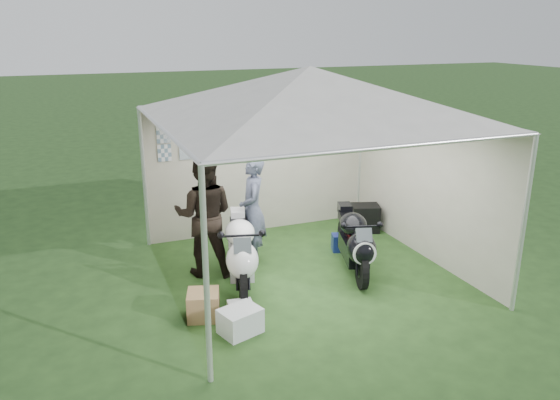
{
  "coord_description": "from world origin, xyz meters",
  "views": [
    {
      "loc": [
        -3.12,
        -6.73,
        3.48
      ],
      "look_at": [
        -0.29,
        0.35,
        1.07
      ],
      "focal_mm": 35.0,
      "sensor_mm": 36.0,
      "label": 1
    }
  ],
  "objects_px": {
    "motorcycle_black": "(355,241)",
    "paddock_stand": "(343,242)",
    "equipment_box": "(365,218)",
    "crate_1": "(203,305)",
    "motorcycle_white": "(241,251)",
    "crate_0": "(240,321)",
    "canopy_tent": "(308,98)",
    "person_dark_jacket": "(204,215)",
    "person_blue_jacket": "(253,210)",
    "crate_2": "(241,311)"
  },
  "relations": [
    {
      "from": "equipment_box",
      "to": "crate_0",
      "type": "bearing_deg",
      "value": -141.9
    },
    {
      "from": "person_dark_jacket",
      "to": "crate_0",
      "type": "bearing_deg",
      "value": 111.31
    },
    {
      "from": "motorcycle_white",
      "to": "paddock_stand",
      "type": "xyz_separation_m",
      "value": [
        1.94,
        0.59,
        -0.39
      ]
    },
    {
      "from": "motorcycle_black",
      "to": "paddock_stand",
      "type": "relative_size",
      "value": 4.81
    },
    {
      "from": "paddock_stand",
      "to": "motorcycle_black",
      "type": "bearing_deg",
      "value": -107.39
    },
    {
      "from": "canopy_tent",
      "to": "person_blue_jacket",
      "type": "relative_size",
      "value": 3.36
    },
    {
      "from": "equipment_box",
      "to": "crate_1",
      "type": "bearing_deg",
      "value": -150.62
    },
    {
      "from": "motorcycle_black",
      "to": "person_blue_jacket",
      "type": "distance_m",
      "value": 1.6
    },
    {
      "from": "motorcycle_white",
      "to": "crate_2",
      "type": "distance_m",
      "value": 1.03
    },
    {
      "from": "paddock_stand",
      "to": "equipment_box",
      "type": "xyz_separation_m",
      "value": [
        0.79,
        0.66,
        0.1
      ]
    },
    {
      "from": "person_blue_jacket",
      "to": "crate_1",
      "type": "height_order",
      "value": "person_blue_jacket"
    },
    {
      "from": "canopy_tent",
      "to": "motorcycle_black",
      "type": "relative_size",
      "value": 3.22
    },
    {
      "from": "crate_0",
      "to": "crate_2",
      "type": "distance_m",
      "value": 0.32
    },
    {
      "from": "crate_1",
      "to": "person_blue_jacket",
      "type": "bearing_deg",
      "value": 50.77
    },
    {
      "from": "paddock_stand",
      "to": "person_dark_jacket",
      "type": "bearing_deg",
      "value": -179.85
    },
    {
      "from": "person_blue_jacket",
      "to": "motorcycle_white",
      "type": "bearing_deg",
      "value": -15.9
    },
    {
      "from": "crate_2",
      "to": "canopy_tent",
      "type": "bearing_deg",
      "value": 35.78
    },
    {
      "from": "motorcycle_black",
      "to": "crate_0",
      "type": "relative_size",
      "value": 3.8
    },
    {
      "from": "equipment_box",
      "to": "crate_0",
      "type": "distance_m",
      "value": 3.97
    },
    {
      "from": "person_blue_jacket",
      "to": "equipment_box",
      "type": "relative_size",
      "value": 3.52
    },
    {
      "from": "person_dark_jacket",
      "to": "crate_1",
      "type": "bearing_deg",
      "value": 96.74
    },
    {
      "from": "crate_0",
      "to": "motorcycle_white",
      "type": "bearing_deg",
      "value": 71.55
    },
    {
      "from": "canopy_tent",
      "to": "crate_0",
      "type": "height_order",
      "value": "canopy_tent"
    },
    {
      "from": "person_blue_jacket",
      "to": "equipment_box",
      "type": "xyz_separation_m",
      "value": [
        2.3,
        0.53,
        -0.6
      ]
    },
    {
      "from": "paddock_stand",
      "to": "crate_0",
      "type": "relative_size",
      "value": 0.79
    },
    {
      "from": "canopy_tent",
      "to": "crate_1",
      "type": "distance_m",
      "value": 3.06
    },
    {
      "from": "person_dark_jacket",
      "to": "crate_0",
      "type": "height_order",
      "value": "person_dark_jacket"
    },
    {
      "from": "crate_0",
      "to": "person_dark_jacket",
      "type": "bearing_deg",
      "value": 88.49
    },
    {
      "from": "equipment_box",
      "to": "crate_0",
      "type": "height_order",
      "value": "equipment_box"
    },
    {
      "from": "paddock_stand",
      "to": "crate_2",
      "type": "xyz_separation_m",
      "value": [
        -2.24,
        -1.49,
        -0.03
      ]
    },
    {
      "from": "motorcycle_white",
      "to": "crate_0",
      "type": "distance_m",
      "value": 1.32
    },
    {
      "from": "motorcycle_black",
      "to": "crate_2",
      "type": "bearing_deg",
      "value": -143.21
    },
    {
      "from": "person_blue_jacket",
      "to": "crate_2",
      "type": "relative_size",
      "value": 5.53
    },
    {
      "from": "motorcycle_black",
      "to": "person_dark_jacket",
      "type": "distance_m",
      "value": 2.23
    },
    {
      "from": "equipment_box",
      "to": "crate_2",
      "type": "bearing_deg",
      "value": -144.58
    },
    {
      "from": "motorcycle_white",
      "to": "paddock_stand",
      "type": "bearing_deg",
      "value": 31.98
    },
    {
      "from": "motorcycle_white",
      "to": "crate_0",
      "type": "xyz_separation_m",
      "value": [
        -0.4,
        -1.2,
        -0.37
      ]
    },
    {
      "from": "motorcycle_white",
      "to": "person_blue_jacket",
      "type": "relative_size",
      "value": 1.11
    },
    {
      "from": "canopy_tent",
      "to": "paddock_stand",
      "type": "height_order",
      "value": "canopy_tent"
    },
    {
      "from": "canopy_tent",
      "to": "person_dark_jacket",
      "type": "xyz_separation_m",
      "value": [
        -1.38,
        0.53,
        -1.67
      ]
    },
    {
      "from": "person_dark_jacket",
      "to": "person_blue_jacket",
      "type": "bearing_deg",
      "value": -147.23
    },
    {
      "from": "motorcycle_white",
      "to": "crate_0",
      "type": "bearing_deg",
      "value": -93.36
    },
    {
      "from": "motorcycle_black",
      "to": "equipment_box",
      "type": "bearing_deg",
      "value": 71.9
    },
    {
      "from": "motorcycle_black",
      "to": "person_blue_jacket",
      "type": "bearing_deg",
      "value": 161.4
    },
    {
      "from": "person_dark_jacket",
      "to": "crate_1",
      "type": "distance_m",
      "value": 1.51
    },
    {
      "from": "paddock_stand",
      "to": "person_blue_jacket",
      "type": "bearing_deg",
      "value": 175.02
    },
    {
      "from": "crate_2",
      "to": "equipment_box",
      "type": "bearing_deg",
      "value": 35.42
    },
    {
      "from": "motorcycle_black",
      "to": "crate_1",
      "type": "distance_m",
      "value": 2.48
    },
    {
      "from": "motorcycle_white",
      "to": "equipment_box",
      "type": "height_order",
      "value": "motorcycle_white"
    },
    {
      "from": "crate_2",
      "to": "person_blue_jacket",
      "type": "bearing_deg",
      "value": 65.77
    }
  ]
}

